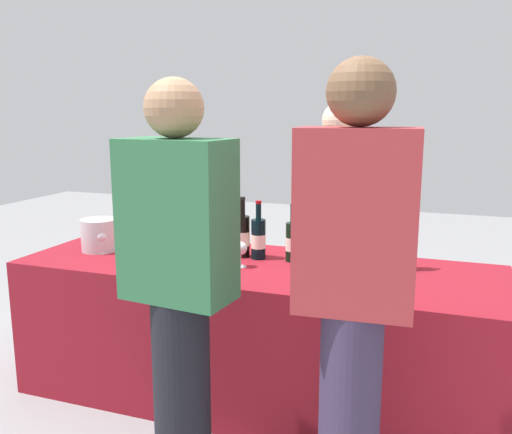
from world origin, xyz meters
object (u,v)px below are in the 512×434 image
at_px(wine_bottle_3, 293,241).
at_px(server_pouring, 337,220).
at_px(wine_bottle_2, 258,238).
at_px(wine_bottle_1, 243,236).
at_px(ice_bucket, 99,235).
at_px(wine_bottle_5, 407,246).
at_px(guest_1, 354,287).
at_px(wine_glass_2, 241,249).
at_px(guest_0, 179,280).
at_px(wine_glass_1, 202,246).
at_px(wine_glass_0, 101,237).
at_px(wine_bottle_0, 134,225).
at_px(wine_bottle_4, 331,247).

height_order(wine_bottle_3, server_pouring, server_pouring).
bearing_deg(wine_bottle_2, wine_bottle_1, 175.06).
distance_m(ice_bucket, server_pouring, 1.41).
xyz_separation_m(wine_bottle_5, server_pouring, (-0.45, 0.52, 0.01)).
relative_size(wine_bottle_2, guest_1, 0.19).
bearing_deg(wine_bottle_5, wine_glass_2, -163.43).
distance_m(wine_bottle_2, wine_bottle_3, 0.19).
bearing_deg(server_pouring, wine_bottle_5, 137.74).
distance_m(wine_bottle_3, server_pouring, 0.57).
xyz_separation_m(wine_glass_2, guest_0, (0.02, -0.70, 0.05)).
relative_size(wine_glass_2, ice_bucket, 0.65).
bearing_deg(wine_glass_1, wine_glass_0, 177.96).
distance_m(wine_bottle_5, guest_1, 0.92).
bearing_deg(wine_glass_2, wine_glass_0, -179.30).
height_order(wine_bottle_1, wine_bottle_5, same).
distance_m(server_pouring, guest_1, 1.47).
height_order(wine_glass_1, guest_0, guest_0).
bearing_deg(guest_1, server_pouring, 99.87).
relative_size(wine_bottle_2, wine_bottle_5, 0.95).
distance_m(wine_bottle_0, guest_1, 1.76).
height_order(wine_glass_1, wine_glass_2, wine_glass_1).
relative_size(wine_bottle_5, server_pouring, 0.21).
bearing_deg(wine_bottle_2, wine_glass_2, -99.77).
bearing_deg(guest_1, ice_bucket, 151.67).
relative_size(wine_bottle_3, server_pouring, 0.19).
relative_size(wine_bottle_2, wine_bottle_3, 1.03).
distance_m(wine_bottle_2, server_pouring, 0.65).
bearing_deg(wine_glass_0, wine_glass_2, 0.70).
xyz_separation_m(wine_bottle_1, wine_glass_2, (0.06, -0.19, -0.02)).
bearing_deg(ice_bucket, wine_glass_2, -2.96).
xyz_separation_m(wine_bottle_1, server_pouring, (0.41, 0.56, 0.01)).
relative_size(wine_bottle_1, guest_1, 0.19).
bearing_deg(wine_bottle_4, guest_1, -73.03).
xyz_separation_m(wine_bottle_2, wine_bottle_4, (0.40, -0.04, -0.00)).
distance_m(wine_bottle_3, wine_glass_0, 1.07).
bearing_deg(wine_glass_2, guest_0, -88.44).
distance_m(wine_glass_0, wine_glass_1, 0.63).
bearing_deg(wine_glass_2, wine_glass_1, -170.88).
bearing_deg(wine_glass_1, wine_bottle_5, 15.11).
bearing_deg(wine_glass_1, wine_glass_2, 9.12).
height_order(wine_bottle_3, guest_1, guest_1).
bearing_deg(wine_bottle_2, wine_bottle_5, 3.95).
height_order(wine_bottle_4, wine_bottle_5, wine_bottle_5).
height_order(wine_bottle_3, wine_glass_0, wine_bottle_3).
distance_m(wine_glass_1, guest_0, 0.71).
bearing_deg(wine_bottle_3, wine_bottle_4, -13.34).
bearing_deg(guest_1, wine_bottle_1, 127.15).
xyz_separation_m(wine_bottle_4, wine_glass_1, (-0.63, -0.18, -0.01)).
xyz_separation_m(wine_glass_0, guest_0, (0.85, -0.69, 0.05)).
distance_m(wine_bottle_1, wine_glass_0, 0.79).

